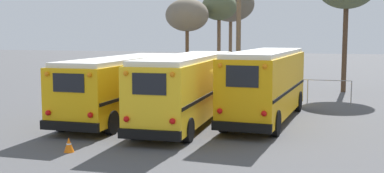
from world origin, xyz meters
TOP-DOWN VIEW (x-y plane):
  - ground_plane at (0.00, 0.00)m, footprint 160.00×160.00m
  - school_bus_0 at (-3.39, -0.34)m, footprint 2.68×10.41m
  - school_bus_1 at (0.00, -0.59)m, footprint 2.81×10.96m
  - school_bus_2 at (3.39, 0.84)m, footprint 2.86×9.53m
  - utility_pole at (-0.17, 11.77)m, footprint 1.80×0.34m
  - bare_tree_0 at (-3.81, 11.27)m, footprint 3.09×3.09m
  - bare_tree_1 at (-2.23, 18.49)m, footprint 3.99×3.99m
  - bare_tree_2 at (-2.03, 13.57)m, footprint 2.65×2.65m
  - fence_line at (-0.00, 7.34)m, footprint 14.85×0.06m
  - traffic_cone at (-2.29, -7.24)m, footprint 0.36×0.36m

SIDE VIEW (x-z plane):
  - ground_plane at x=0.00m, z-range 0.00..0.00m
  - traffic_cone at x=-2.29m, z-range 0.00..0.53m
  - fence_line at x=0.00m, z-range 0.27..1.69m
  - school_bus_0 at x=-3.39m, z-range 0.14..3.12m
  - school_bus_1 at x=0.00m, z-range 0.14..3.26m
  - school_bus_2 at x=3.39m, z-range 0.15..3.47m
  - utility_pole at x=-0.17m, z-range 0.12..8.48m
  - bare_tree_0 at x=-3.81m, z-range 2.09..8.68m
  - bare_tree_2 at x=-2.03m, z-range 2.45..9.54m
  - bare_tree_1 at x=-2.23m, z-range 2.51..10.61m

